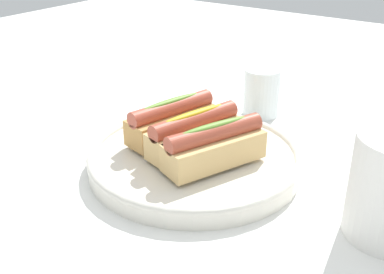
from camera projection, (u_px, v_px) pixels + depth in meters
ground_plane at (189, 171)px, 0.72m from camera, size 2.40×2.40×0.00m
serving_bowl at (192, 157)px, 0.72m from camera, size 0.32×0.32×0.03m
hotdog_front at (172, 120)px, 0.75m from camera, size 0.16×0.08×0.06m
hotdog_back at (192, 132)px, 0.71m from camera, size 0.16×0.09×0.06m
hotdog_side at (214, 146)px, 0.66m from camera, size 0.16×0.10×0.06m
water_glass at (261, 95)px, 0.90m from camera, size 0.07×0.07×0.09m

